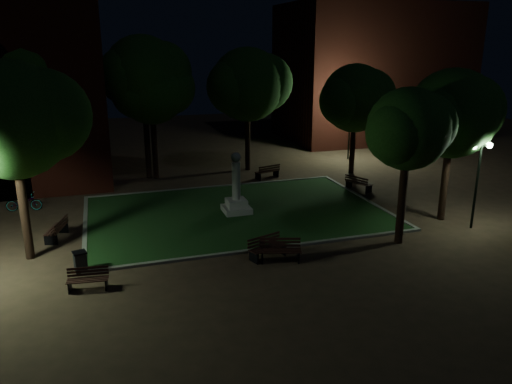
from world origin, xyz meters
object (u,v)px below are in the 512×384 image
bench_left_side (58,230)px  bench_right_side (358,184)px  bench_west_near (88,280)px  trash_bin (80,262)px  monument (236,196)px  bench_far_side (268,172)px  bench_near_left (280,251)px  bench_near_right (267,248)px  bicycle (24,202)px

bench_left_side → bench_right_side: bench_left_side is taller
bench_west_near → trash_bin: 1.63m
bench_left_side → trash_bin: bench_left_side is taller
monument → bench_far_side: monument is taller
bench_west_near → bench_left_side: (-1.35, 5.58, 0.06)m
bench_near_left → bench_left_side: bench_left_side is taller
bench_west_near → bench_far_side: bench_far_side is taller
bench_near_left → bench_right_side: 11.47m
bench_right_side → bench_near_right: bearing=107.3°
monument → bench_left_side: (-8.75, -0.94, -0.52)m
trash_bin → bicycle: 9.25m
bench_near_left → bench_far_side: 13.08m
bench_right_side → bench_near_left: bearing=110.5°
bench_right_side → trash_bin: (-15.88, -6.79, -0.01)m
monument → bench_near_left: monument is taller
monument → bench_west_near: bearing=-138.6°
bench_near_right → bench_right_side: 11.45m
bench_west_near → bench_far_side: (11.27, 12.76, 0.06)m
bench_west_near → bench_right_side: (15.59, 8.39, 0.06)m
bench_near_left → bench_right_side: bench_near_left is taller
bench_near_right → bench_west_near: 7.14m
bench_near_left → bench_far_side: (3.74, 12.53, -0.00)m
bench_left_side → bicycle: size_ratio=0.97×
bicycle → bench_near_right: bearing=-126.3°
monument → bench_right_side: bearing=12.9°
bench_near_right → trash_bin: (-7.40, 0.91, -0.00)m
monument → bench_near_left: (0.13, -6.29, -0.52)m
bench_west_near → bench_left_side: bearing=110.4°
bench_far_side → trash_bin: bearing=27.7°
bench_near_left → bench_far_side: size_ratio=1.01×
bench_right_side → monument: bearing=78.0°
bench_near_right → bench_left_side: 9.77m
monument → bicycle: bearing=160.3°
bench_near_left → trash_bin: 7.94m
bench_left_side → bench_right_side: 17.17m
bench_near_left → trash_bin: size_ratio=2.11×
bench_near_left → bench_left_side: 10.37m
bench_near_left → trash_bin: bearing=-173.0°
bicycle → bench_near_left: bearing=-126.6°
bench_near_right → trash_bin: 7.46m
bench_right_side → bicycle: size_ratio=0.96×
bench_west_near → bicycle: (-3.30, 10.35, 0.11)m
monument → bicycle: monument is taller
bench_near_left → bench_far_side: bench_near_left is taller
bench_right_side → bicycle: (-18.90, 1.96, 0.05)m
bench_west_near → bench_right_side: bench_right_side is taller
bench_far_side → bicycle: bicycle is taller
bench_near_right → bench_far_side: (4.16, 12.06, 0.00)m
trash_bin → bicycle: (-3.01, 8.75, 0.06)m
bench_right_side → bench_far_side: bearing=19.8°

